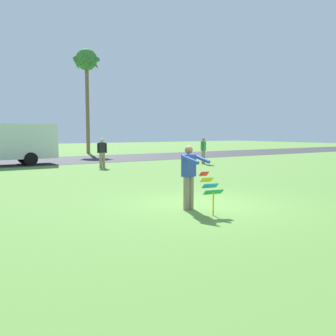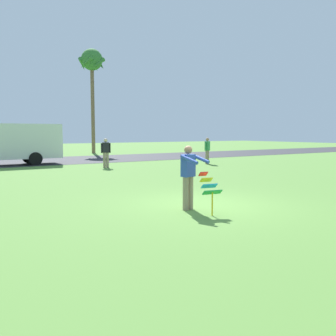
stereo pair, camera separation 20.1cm
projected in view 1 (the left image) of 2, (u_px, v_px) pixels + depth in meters
The scene contains 8 objects.
ground_plane at pixel (204, 205), 10.62m from camera, with size 120.00×120.00×0.00m, color #568438.
road_strip at pixel (35, 161), 26.40m from camera, with size 120.00×8.00×0.01m, color #2D2D33.
person_kite_flyer at pixel (189, 175), 9.85m from camera, with size 0.63×0.72×1.73m.
kite_held at pixel (210, 187), 9.33m from camera, with size 0.53×0.68×1.06m.
parked_truck_grey_van at pixel (7, 143), 23.02m from camera, with size 6.70×2.12×2.62m.
palm_tree_centre_far at pixel (87, 65), 35.97m from camera, with size 2.58×2.71×10.25m.
person_walker_near at pixel (102, 152), 21.54m from camera, with size 0.55×0.30×1.73m.
person_walker_far at pixel (203, 150), 24.23m from camera, with size 0.53×0.35×1.73m.
Camera 1 is at (-6.68, -8.13, 2.08)m, focal length 39.31 mm.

